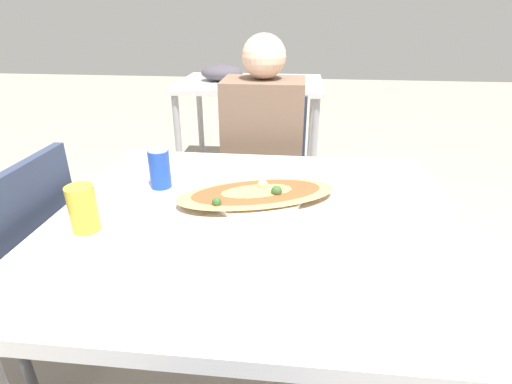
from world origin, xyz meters
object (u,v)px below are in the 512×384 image
object	(u,v)px
pizza_main	(257,195)
soda_can	(160,169)
dining_table	(256,238)
person_seated	(263,152)
drink_glass	(83,209)
chair_side_left	(18,282)
chair_far_seated	(265,181)

from	to	relation	value
pizza_main	soda_can	xyz separation A→B (m)	(-0.32, 0.07, 0.04)
soda_can	dining_table	bearing A→B (deg)	-26.77
person_seated	pizza_main	xyz separation A→B (m)	(0.04, -0.62, 0.09)
person_seated	drink_glass	world-z (taller)	person_seated
soda_can	person_seated	bearing A→B (deg)	63.20
pizza_main	soda_can	size ratio (longest dim) A/B	4.12
chair_side_left	person_seated	distance (m)	1.04
chair_far_seated	pizza_main	xyz separation A→B (m)	(0.04, -0.74, 0.28)
chair_far_seated	soda_can	bearing A→B (deg)	67.40
drink_glass	chair_side_left	bearing A→B (deg)	165.29
chair_far_seated	pizza_main	size ratio (longest dim) A/B	1.74
chair_far_seated	person_seated	world-z (taller)	person_seated
person_seated	soda_can	size ratio (longest dim) A/B	9.48
soda_can	drink_glass	size ratio (longest dim) A/B	1.02
chair_far_seated	soda_can	world-z (taller)	chair_far_seated
dining_table	drink_glass	size ratio (longest dim) A/B	9.21
person_seated	drink_glass	xyz separation A→B (m)	(-0.38, -0.83, 0.13)
dining_table	chair_side_left	distance (m)	0.77
soda_can	chair_far_seated	bearing A→B (deg)	67.40
drink_glass	pizza_main	bearing A→B (deg)	26.79
person_seated	soda_can	bearing A→B (deg)	63.20
soda_can	chair_side_left	bearing A→B (deg)	-154.85
dining_table	drink_glass	bearing A→B (deg)	-164.48
pizza_main	drink_glass	world-z (taller)	drink_glass
dining_table	chair_far_seated	xyz separation A→B (m)	(-0.05, 0.83, -0.19)
chair_far_seated	chair_side_left	size ratio (longest dim) A/B	1.00
chair_side_left	drink_glass	size ratio (longest dim) A/B	7.34
chair_far_seated	person_seated	size ratio (longest dim) A/B	0.76
person_seated	pizza_main	size ratio (longest dim) A/B	2.30
pizza_main	soda_can	bearing A→B (deg)	167.49
dining_table	person_seated	size ratio (longest dim) A/B	0.95
dining_table	chair_far_seated	world-z (taller)	chair_far_seated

